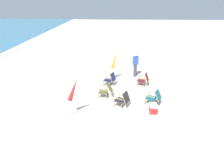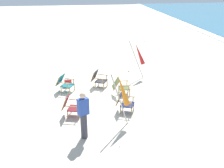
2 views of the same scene
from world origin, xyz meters
TOP-DOWN VIEW (x-y plane):
  - ground_plane at (0.00, 0.00)m, footprint 80.00×80.00m
  - beach_chair_mid_center at (-0.42, 1.00)m, footprint 0.62×0.80m
  - beach_chair_far_center at (-1.14, -1.48)m, footprint 0.85×0.92m
  - beach_chair_front_left at (-1.45, 0.11)m, footprint 0.83×0.88m
  - beach_chair_back_right at (1.16, 0.85)m, footprint 0.79×0.84m
  - beach_chair_back_left at (1.20, -1.20)m, footprint 0.74×0.82m
  - umbrella_furled_red at (-2.35, 2.30)m, footprint 0.34×0.87m
  - umbrella_furled_orange at (2.15, 0.61)m, footprint 0.37×0.75m
  - person_near_chairs at (2.74, -0.77)m, footprint 0.33×0.39m
  - cooler_box at (-1.92, -1.33)m, footprint 0.49×0.35m

SIDE VIEW (x-z plane):
  - ground_plane at x=0.00m, z-range 0.00..0.00m
  - cooler_box at x=-1.92m, z-range 0.00..0.40m
  - beach_chair_mid_center at x=-0.42m, z-range 0.03..0.81m
  - beach_chair_far_center at x=-1.14m, z-range 0.03..0.82m
  - beach_chair_back_left at x=1.20m, z-range 0.02..0.84m
  - beach_chair_front_left at x=-1.45m, z-range 0.02..0.84m
  - beach_chair_back_right at x=1.16m, z-range 0.02..0.84m
  - person_near_chairs at x=2.74m, z-range 0.02..1.65m
  - umbrella_furled_red at x=-2.35m, z-range 0.30..2.29m
  - umbrella_furled_orange at x=2.15m, z-range 0.31..2.34m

